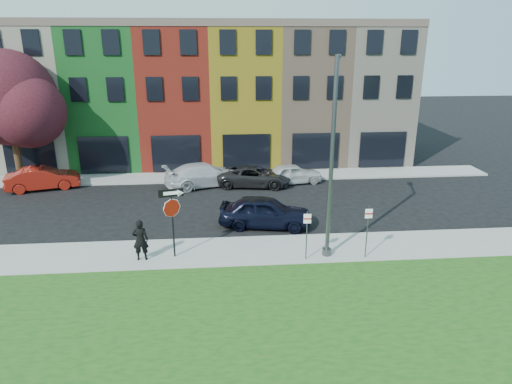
{
  "coord_description": "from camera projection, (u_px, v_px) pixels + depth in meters",
  "views": [
    {
      "loc": [
        -1.99,
        -15.71,
        9.19
      ],
      "look_at": [
        -0.34,
        4.0,
        2.55
      ],
      "focal_mm": 32.0,
      "sensor_mm": 36.0,
      "label": 1
    }
  ],
  "objects": [
    {
      "name": "ground",
      "position": [
        273.0,
        285.0,
        17.92
      ],
      "size": [
        120.0,
        120.0,
        0.0
      ],
      "primitive_type": "plane",
      "color": "black",
      "rests_on": "ground"
    },
    {
      "name": "sidewalk_near",
      "position": [
        309.0,
        249.0,
        20.89
      ],
      "size": [
        40.0,
        3.0,
        0.12
      ],
      "primitive_type": "cube",
      "color": "gray",
      "rests_on": "ground"
    },
    {
      "name": "tree_purple",
      "position": [
        10.0,
        100.0,
        28.79
      ],
      "size": [
        7.19,
        6.29,
        8.56
      ],
      "color": "black",
      "rests_on": "sidewalk_far"
    },
    {
      "name": "parked_car_red",
      "position": [
        43.0,
        178.0,
        29.19
      ],
      "size": [
        3.84,
        5.25,
        1.47
      ],
      "primitive_type": "imported",
      "rotation": [
        0.0,
        0.0,
        1.84
      ],
      "color": "maroon",
      "rests_on": "ground"
    },
    {
      "name": "sidewalk_far",
      "position": [
        205.0,
        177.0,
        31.83
      ],
      "size": [
        40.0,
        2.4,
        0.12
      ],
      "primitive_type": "cube",
      "color": "gray",
      "rests_on": "ground"
    },
    {
      "name": "sedan_near",
      "position": [
        265.0,
        212.0,
        23.34
      ],
      "size": [
        3.58,
        5.37,
        1.6
      ],
      "primitive_type": "imported",
      "rotation": [
        0.0,
        0.0,
        1.39
      ],
      "color": "black",
      "rests_on": "ground"
    },
    {
      "name": "parking_sign_b",
      "position": [
        368.0,
        226.0,
        19.54
      ],
      "size": [
        0.32,
        0.08,
        2.38
      ],
      "rotation": [
        0.0,
        0.0,
        -0.01
      ],
      "color": "#484B4D",
      "rests_on": "sidewalk_near"
    },
    {
      "name": "parked_car_silver",
      "position": [
        205.0,
        175.0,
        29.88
      ],
      "size": [
        5.47,
        6.59,
        1.52
      ],
      "primitive_type": "imported",
      "rotation": [
        0.0,
        0.0,
        1.92
      ],
      "color": "silver",
      "rests_on": "ground"
    },
    {
      "name": "rowhouse_block",
      "position": [
        211.0,
        95.0,
        36.15
      ],
      "size": [
        30.0,
        10.12,
        10.0
      ],
      "color": "beige",
      "rests_on": "ground"
    },
    {
      "name": "street_lamp",
      "position": [
        332.0,
        160.0,
        19.02
      ],
      "size": [
        0.97,
        2.52,
        8.52
      ],
      "rotation": [
        0.0,
        0.0,
        -0.28
      ],
      "color": "#484B4D",
      "rests_on": "sidewalk_near"
    },
    {
      "name": "stop_sign",
      "position": [
        172.0,
        209.0,
        19.34
      ],
      "size": [
        1.03,
        0.27,
        3.12
      ],
      "rotation": [
        0.0,
        0.0,
        0.23
      ],
      "color": "black",
      "rests_on": "sidewalk_near"
    },
    {
      "name": "parked_car_white",
      "position": [
        293.0,
        174.0,
        30.46
      ],
      "size": [
        2.8,
        4.36,
        1.32
      ],
      "primitive_type": "imported",
      "rotation": [
        0.0,
        0.0,
        1.74
      ],
      "color": "silver",
      "rests_on": "ground"
    },
    {
      "name": "man",
      "position": [
        140.0,
        240.0,
        19.48
      ],
      "size": [
        0.68,
        0.45,
        1.84
      ],
      "primitive_type": "imported",
      "rotation": [
        0.0,
        0.0,
        3.15
      ],
      "color": "black",
      "rests_on": "sidewalk_near"
    },
    {
      "name": "parked_car_dark",
      "position": [
        254.0,
        176.0,
        29.88
      ],
      "size": [
        3.5,
        5.38,
        1.33
      ],
      "primitive_type": "imported",
      "rotation": [
        0.0,
        0.0,
        1.43
      ],
      "color": "black",
      "rests_on": "ground"
    },
    {
      "name": "parking_sign_a",
      "position": [
        307.0,
        230.0,
        19.36
      ],
      "size": [
        0.32,
        0.09,
        2.21
      ],
      "rotation": [
        0.0,
        0.0,
        -0.07
      ],
      "color": "#484B4D",
      "rests_on": "sidewalk_near"
    }
  ]
}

